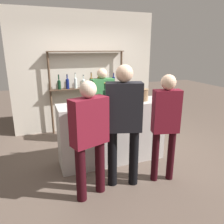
{
  "coord_description": "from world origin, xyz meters",
  "views": [
    {
      "loc": [
        -1.24,
        -3.37,
        1.98
      ],
      "look_at": [
        0.0,
        0.0,
        0.92
      ],
      "focal_mm": 35.0,
      "sensor_mm": 36.0,
      "label": 1
    }
  ],
  "objects": [
    {
      "name": "server_behind_counter",
      "position": [
        0.11,
        0.87,
        0.91
      ],
      "size": [
        0.49,
        0.25,
        1.58
      ],
      "rotation": [
        0.0,
        0.0,
        -1.48
      ],
      "color": "black",
      "rests_on": "ground_plane"
    },
    {
      "name": "customer_right",
      "position": [
        0.52,
        -0.83,
        0.97
      ],
      "size": [
        0.42,
        0.25,
        1.63
      ],
      "rotation": [
        0.0,
        0.0,
        1.34
      ],
      "color": "black",
      "rests_on": "ground_plane"
    },
    {
      "name": "back_wall",
      "position": [
        0.0,
        1.86,
        1.4
      ],
      "size": [
        3.44,
        0.12,
        2.8
      ],
      "primitive_type": "cube",
      "color": "beige",
      "rests_on": "ground_plane"
    },
    {
      "name": "bar_counter",
      "position": [
        0.0,
        0.0,
        0.54
      ],
      "size": [
        1.84,
        0.53,
        1.08
      ],
      "primitive_type": "cube",
      "color": "#B7B2AD",
      "rests_on": "ground_plane"
    },
    {
      "name": "customer_left",
      "position": [
        -0.61,
        -0.82,
        0.92
      ],
      "size": [
        0.53,
        0.36,
        1.6
      ],
      "rotation": [
        0.0,
        0.0,
        1.9
      ],
      "color": "black",
      "rests_on": "ground_plane"
    },
    {
      "name": "ground_plane",
      "position": [
        0.0,
        0.0,
        0.0
      ],
      "size": [
        16.0,
        16.0,
        0.0
      ],
      "primitive_type": "plane",
      "color": "brown"
    },
    {
      "name": "ice_bucket",
      "position": [
        0.57,
        -0.02,
        1.18
      ],
      "size": [
        0.2,
        0.2,
        0.21
      ],
      "color": "#846647",
      "rests_on": "bar_counter"
    },
    {
      "name": "counter_bottle_0",
      "position": [
        -0.1,
        0.08,
        1.2
      ],
      "size": [
        0.08,
        0.08,
        0.34
      ],
      "color": "black",
      "rests_on": "bar_counter"
    },
    {
      "name": "counter_bottle_2",
      "position": [
        -0.02,
        0.01,
        1.21
      ],
      "size": [
        0.09,
        0.09,
        0.34
      ],
      "color": "#0F1956",
      "rests_on": "bar_counter"
    },
    {
      "name": "back_shelf",
      "position": [
        -0.01,
        1.68,
        1.23
      ],
      "size": [
        1.78,
        0.18,
        1.9
      ],
      "color": "#4C3828",
      "rests_on": "ground_plane"
    },
    {
      "name": "customer_center",
      "position": [
        -0.1,
        -0.73,
        1.03
      ],
      "size": [
        0.53,
        0.35,
        1.77
      ],
      "rotation": [
        0.0,
        0.0,
        1.28
      ],
      "color": "black",
      "rests_on": "ground_plane"
    },
    {
      "name": "wine_glass",
      "position": [
        -0.26,
        -0.06,
        1.2
      ],
      "size": [
        0.08,
        0.08,
        0.16
      ],
      "color": "silver",
      "rests_on": "bar_counter"
    },
    {
      "name": "counter_bottle_1",
      "position": [
        -0.3,
        0.15,
        1.21
      ],
      "size": [
        0.09,
        0.09,
        0.34
      ],
      "color": "#0F1956",
      "rests_on": "bar_counter"
    }
  ]
}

